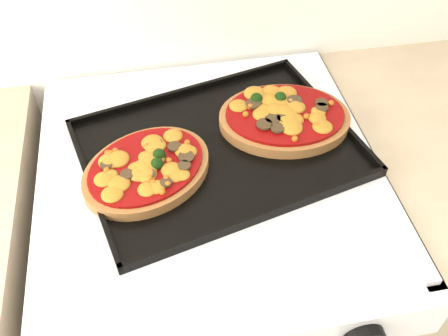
{
  "coord_description": "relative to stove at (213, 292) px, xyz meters",
  "views": [
    {
      "loc": [
        -0.05,
        1.1,
        1.54
      ],
      "look_at": [
        0.05,
        1.67,
        0.92
      ],
      "focal_mm": 40.0,
      "sensor_mm": 36.0,
      "label": 1
    }
  ],
  "objects": [
    {
      "name": "baking_tray",
      "position": [
        0.02,
        0.02,
        0.47
      ],
      "size": [
        0.54,
        0.45,
        0.02
      ],
      "primitive_type": "cube",
      "rotation": [
        0.0,
        0.0,
        0.24
      ],
      "color": "black",
      "rests_on": "stove"
    },
    {
      "name": "stove",
      "position": [
        0.0,
        0.0,
        0.0
      ],
      "size": [
        0.6,
        0.6,
        0.91
      ],
      "primitive_type": "cube",
      "color": "silver",
      "rests_on": "floor"
    },
    {
      "name": "pizza_left",
      "position": [
        -0.11,
        -0.02,
        0.48
      ],
      "size": [
        0.28,
        0.27,
        0.03
      ],
      "primitive_type": null,
      "rotation": [
        0.0,
        0.0,
        0.53
      ],
      "color": "#A86D39",
      "rests_on": "baking_tray"
    },
    {
      "name": "pizza_right",
      "position": [
        0.15,
        0.07,
        0.48
      ],
      "size": [
        0.27,
        0.22,
        0.04
      ],
      "primitive_type": null,
      "rotation": [
        0.0,
        0.0,
        -0.14
      ],
      "color": "#A86D39",
      "rests_on": "baking_tray"
    }
  ]
}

